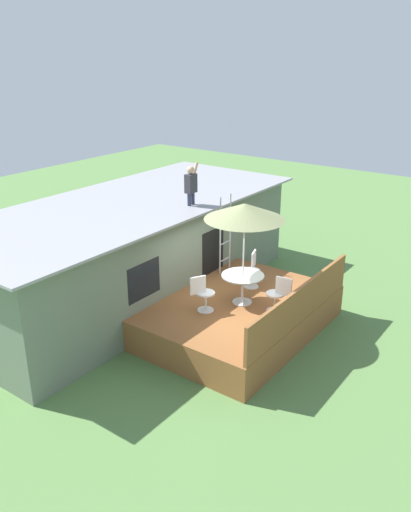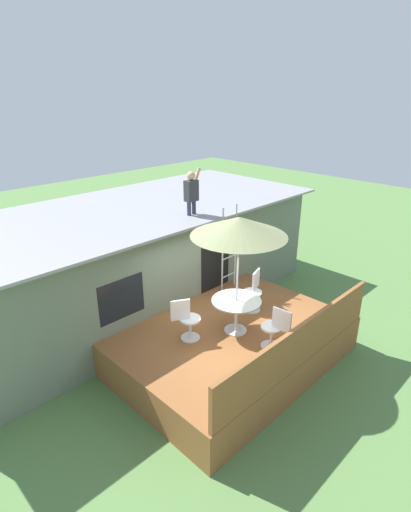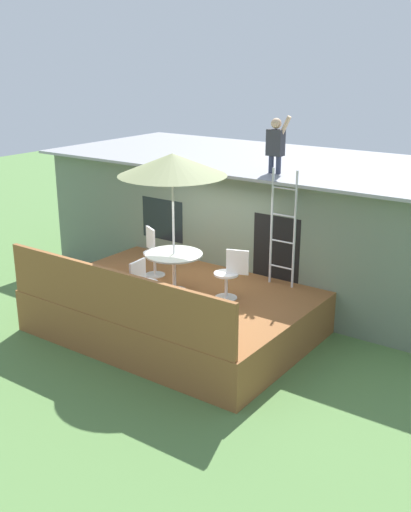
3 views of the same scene
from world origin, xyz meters
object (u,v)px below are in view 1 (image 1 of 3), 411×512
object	(u,v)px
person_figure	(191,183)
patio_chair_left	(203,294)
patio_umbrella	(245,211)
patio_chair_near	(278,295)
step_ladder	(225,234)
patio_chair_right	(252,270)
patio_table	(243,281)

from	to	relation	value
person_figure	patio_chair_left	distance (m)	3.19
patio_umbrella	patio_chair_left	size ratio (longest dim) A/B	2.76
patio_umbrella	patio_chair_near	size ratio (longest dim) A/B	2.76
step_ladder	patio_chair_right	bearing A→B (deg)	-109.27
patio_table	patio_umbrella	bearing A→B (deg)	104.04
patio_chair_left	person_figure	bearing A→B (deg)	72.93
person_figure	patio_chair_near	distance (m)	3.83
patio_table	patio_umbrella	distance (m)	1.76
patio_table	person_figure	bearing A→B (deg)	69.95
patio_chair_left	patio_table	bearing A→B (deg)	0.00
step_ladder	patio_chair_near	bearing A→B (deg)	-118.57
patio_chair_near	person_figure	bearing A→B (deg)	-17.60
patio_umbrella	patio_chair_right	distance (m)	2.16
person_figure	patio_table	bearing A→B (deg)	-110.05
patio_chair_left	patio_chair_near	world-z (taller)	same
patio_chair_right	patio_chair_near	size ratio (longest dim) A/B	1.00
patio_chair_left	patio_chair_right	distance (m)	1.94
patio_umbrella	patio_chair_left	distance (m)	2.17
patio_umbrella	step_ladder	size ratio (longest dim) A/B	1.15
patio_chair_left	patio_chair_right	xyz separation A→B (m)	(1.93, -0.18, 0.00)
person_figure	patio_chair_right	bearing A→B (deg)	-83.79
patio_chair_right	patio_umbrella	bearing A→B (deg)	0.00
person_figure	patio_chair_near	bearing A→B (deg)	-102.95
person_figure	patio_chair_near	xyz separation A→B (m)	(-0.72, -3.12, -2.10)
patio_chair_left	patio_chair_near	distance (m)	1.78
patio_chair_right	patio_table	bearing A→B (deg)	0.00
patio_chair_left	patio_chair_near	size ratio (longest dim) A/B	1.00
step_ladder	patio_chair_near	xyz separation A→B (m)	(-1.32, -2.42, -0.64)
patio_umbrella	patio_chair_right	world-z (taller)	patio_umbrella
step_ladder	patio_chair_right	size ratio (longest dim) A/B	2.39
patio_umbrella	person_figure	xyz separation A→B (m)	(0.80, 2.18, 0.21)
step_ladder	person_figure	world-z (taller)	person_figure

